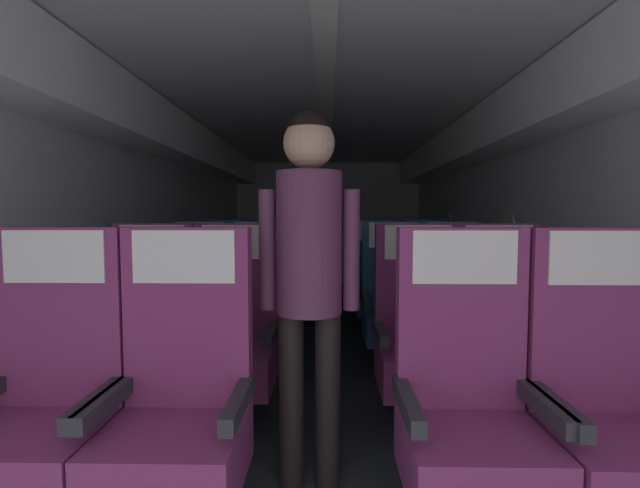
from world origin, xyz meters
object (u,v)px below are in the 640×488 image
object	(u,v)px
seat_b_left_window	(148,339)
seat_b_right_aisle	(502,341)
seat_c_right_window	(394,306)
seat_e_right_window	(370,274)
seat_d_left_aisle	(273,286)
seat_d_right_aisle	(428,287)
seat_c_left_window	(199,305)
seat_a_right_aisle	(611,416)
seat_a_right_window	(469,413)
seat_e_right_aisle	(411,274)
seat_a_left_window	(45,409)
seat_d_right_window	(379,286)
seat_c_right_aisle	(454,307)
seat_d_left_window	(225,286)
seat_e_left_aisle	(283,274)
flight_attendant	(309,258)
seat_a_left_aisle	(179,411)
seat_b_right_window	(420,341)
seat_c_left_aisle	(258,306)
seat_b_left_aisle	(233,339)
seat_e_left_window	(243,274)

from	to	relation	value
seat_b_left_window	seat_b_right_aisle	world-z (taller)	same
seat_c_right_window	seat_e_right_window	distance (m)	1.91
seat_d_left_aisle	seat_d_right_aisle	size ratio (longest dim) A/B	1.00
seat_c_left_window	seat_d_left_aisle	world-z (taller)	same
seat_a_right_aisle	seat_b_left_window	bearing A→B (deg)	155.27
seat_a_right_window	seat_d_right_aisle	world-z (taller)	same
seat_e_right_aisle	seat_a_left_window	bearing A→B (deg)	-118.50
seat_d_right_window	seat_b_right_aisle	bearing A→B (deg)	-75.79
seat_b_left_window	seat_c_right_window	xyz separation A→B (m)	(1.56, 0.95, 0.00)
seat_c_right_aisle	seat_d_left_window	xyz separation A→B (m)	(-2.02, 0.96, 0.00)
seat_a_right_window	seat_c_right_window	distance (m)	1.87
seat_e_left_aisle	flight_attendant	distance (m)	3.53
seat_a_right_window	seat_b_left_window	xyz separation A→B (m)	(-1.55, 0.92, 0.00)
seat_b_right_aisle	seat_b_left_window	bearing A→B (deg)	-179.88
seat_b_left_window	seat_c_left_window	world-z (taller)	same
seat_c_left_window	seat_a_right_aisle	bearing A→B (deg)	-43.15
seat_c_left_window	flight_attendant	xyz separation A→B (m)	(0.95, -1.57, 0.53)
seat_a_left_window	seat_b_left_window	distance (m)	0.92
seat_e_right_window	seat_e_left_aisle	bearing A→B (deg)	-179.42
seat_b_right_aisle	seat_e_right_aisle	size ratio (longest dim) A/B	1.00
seat_a_left_window	seat_d_right_aisle	xyz separation A→B (m)	(2.04, 2.84, 0.00)
seat_c_right_window	seat_e_left_aisle	size ratio (longest dim) A/B	1.00
seat_a_right_window	seat_c_right_window	world-z (taller)	same
seat_a_left_aisle	seat_d_left_window	bearing A→B (deg)	99.91
seat_d_left_window	seat_d_right_aisle	bearing A→B (deg)	0.26
seat_c_right_aisle	seat_e_right_aisle	distance (m)	1.90
flight_attendant	seat_e_right_window	bearing A→B (deg)	90.09
seat_b_right_window	seat_e_right_aisle	size ratio (longest dim) A/B	1.00
seat_c_right_aisle	seat_d_left_window	distance (m)	2.24
seat_c_right_aisle	seat_d_right_aisle	bearing A→B (deg)	89.14
seat_a_right_window	seat_a_left_aisle	bearing A→B (deg)	-179.92
seat_a_right_window	seat_c_left_aisle	bearing A→B (deg)	119.62
seat_a_left_aisle	seat_b_left_aisle	bearing A→B (deg)	90.19
seat_b_right_window	seat_e_right_window	xyz separation A→B (m)	(-0.01, 2.86, 0.00)
seat_a_left_aisle	seat_b_left_window	distance (m)	1.05
seat_b_left_window	seat_c_left_aisle	distance (m)	1.06
seat_b_right_aisle	seat_d_left_aisle	xyz separation A→B (m)	(-1.54, 1.89, 0.00)
seat_d_right_aisle	seat_b_right_aisle	bearing A→B (deg)	-90.37
seat_b_right_aisle	seat_e_left_aisle	bearing A→B (deg)	118.50
seat_c_left_window	seat_e_right_window	distance (m)	2.44
seat_e_left_aisle	seat_b_left_window	bearing A→B (deg)	-99.62
seat_b_right_window	seat_d_left_aisle	size ratio (longest dim) A/B	1.00
seat_c_right_aisle	seat_e_left_window	bearing A→B (deg)	137.03
seat_a_left_window	seat_b_right_aisle	xyz separation A→B (m)	(2.03, 0.93, 0.00)
seat_a_right_window	seat_e_left_window	world-z (taller)	same
seat_a_right_aisle	seat_b_left_window	distance (m)	2.25
seat_a_right_aisle	seat_c_left_aisle	world-z (taller)	same
seat_b_left_aisle	seat_d_left_aisle	distance (m)	1.89
seat_a_left_window	seat_d_right_aisle	size ratio (longest dim) A/B	1.00
seat_c_left_aisle	seat_e_right_window	distance (m)	2.19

